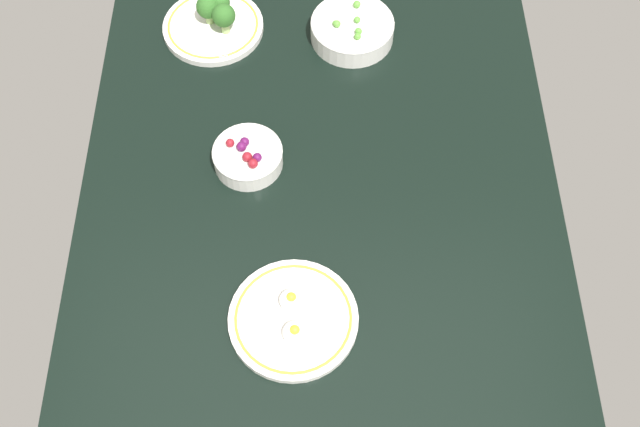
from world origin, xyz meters
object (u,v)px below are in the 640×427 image
object	(u,v)px
bowl_peas	(352,29)
plate_broccoli	(215,21)
bowl_berries	(248,156)
plate_eggs	(293,319)

from	to	relation	value
bowl_peas	plate_broccoli	world-z (taller)	plate_broccoli
bowl_berries	plate_eggs	xyz separation A→B (cm)	(-33.32, -9.11, -1.39)
bowl_peas	plate_broccoli	distance (cm)	29.96
plate_broccoli	plate_eggs	bearing A→B (deg)	-165.57
plate_broccoli	bowl_peas	bearing A→B (deg)	-95.07
plate_eggs	plate_broccoli	bearing A→B (deg)	14.43
bowl_berries	bowl_peas	bearing A→B (deg)	-32.53
bowl_peas	plate_eggs	size ratio (longest dim) A/B	0.80
bowl_berries	plate_broccoli	bearing A→B (deg)	13.62
bowl_berries	bowl_peas	distance (cm)	39.35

